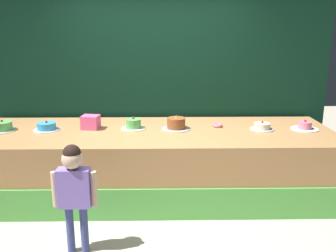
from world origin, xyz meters
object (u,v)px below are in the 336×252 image
Objects in this scene: pink_box at (91,122)px; cake_far_right at (305,126)px; child_figure at (74,184)px; cake_far_left at (2,127)px; donut at (218,125)px; cake_left at (47,127)px; cake_center_left at (133,124)px; cake_right at (262,127)px; cake_center_right at (176,124)px.

pink_box is 2.65m from cake_far_right.
child_figure reaches higher than cake_far_left.
cake_far_left is at bearing -177.06° from donut.
pink_box is 1.06m from cake_far_left.
cake_far_left reaches higher than cake_left.
cake_center_left reaches higher than cake_far_left.
cake_far_left reaches higher than donut.
cake_center_left is 1.59m from cake_right.
pink_box is 1.06m from cake_center_right.
cake_far_right is (0.53, -0.00, 0.00)m from cake_right.
cake_center_left reaches higher than cake_far_right.
child_figure is 1.38m from pink_box.
cake_far_left is 3.18m from cake_right.
cake_left is 1.59m from cake_center_right.
pink_box is 2.12m from cake_right.
cake_left is 3.18m from cake_far_right.
cake_center_left is (1.06, 0.05, 0.01)m from cake_left.
cake_center_right is 1.05× the size of cake_far_right.
cake_right is (0.53, -0.13, 0.02)m from donut.
cake_left is 1.06m from cake_center_left.
cake_far_left is at bearing -179.93° from cake_right.
pink_box reaches higher than donut.
cake_right is at bearing -0.42° from cake_left.
cake_far_right reaches higher than cake_left.
cake_left is at bearing 179.61° from cake_far_right.
cake_left is 0.96× the size of cake_far_right.
cake_left reaches higher than cake_right.
cake_left is (0.53, 0.02, -0.01)m from cake_far_left.
cake_center_right is at bearing 178.50° from cake_far_right.
child_figure is at bearing -107.71° from cake_center_left.
cake_left is at bearing -176.95° from donut.
child_figure is 8.37× the size of donut.
cake_far_left is 2.12m from cake_center_right.
donut is 0.55m from cake_right.
cake_right is at bearing -14.03° from donut.
pink_box reaches higher than cake_left.
cake_right is (3.18, 0.00, -0.02)m from cake_far_left.
pink_box is at bearing -177.76° from donut.
cake_far_left is 3.71m from cake_far_right.
cake_far_right is (1.06, -0.13, 0.02)m from donut.
child_figure is 1.65m from cake_center_right.
cake_left is 2.65m from cake_right.
cake_far_right is (1.59, -0.04, -0.03)m from cake_center_right.
pink_box reaches higher than cake_center_left.
child_figure is 1.44m from cake_center_left.
cake_right is (1.59, -0.07, -0.02)m from cake_center_left.
pink_box reaches higher than cake_right.
pink_box is at bearing 178.34° from cake_center_right.
cake_center_left is at bearing 72.29° from child_figure.
donut is 0.41× the size of cake_center_left.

